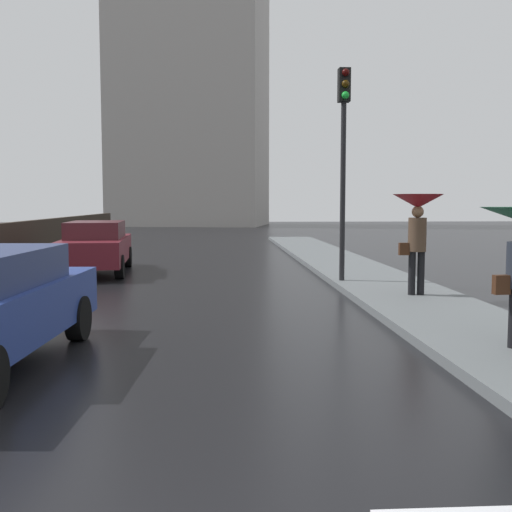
# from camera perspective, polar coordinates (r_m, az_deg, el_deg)

# --- Properties ---
(car_maroon_mid_road) EXTENTS (1.96, 4.63, 1.42)m
(car_maroon_mid_road) POSITION_cam_1_polar(r_m,az_deg,el_deg) (17.61, -14.48, 0.91)
(car_maroon_mid_road) COLOR maroon
(car_maroon_mid_road) RESTS_ON ground
(pedestrian_with_umbrella_far) EXTENTS (0.97, 0.97, 1.96)m
(pedestrian_with_umbrella_far) POSITION_cam_1_polar(r_m,az_deg,el_deg) (12.43, 14.64, 3.64)
(pedestrian_with_umbrella_far) COLOR black
(pedestrian_with_umbrella_far) RESTS_ON sidewalk_strip
(traffic_light) EXTENTS (0.26, 0.39, 4.82)m
(traffic_light) POSITION_cam_1_polar(r_m,az_deg,el_deg) (14.48, 8.07, 10.87)
(traffic_light) COLOR black
(traffic_light) RESTS_ON sidewalk_strip
(distant_tower) EXTENTS (13.80, 11.42, 26.70)m
(distant_tower) POSITION_cam_1_polar(r_m,az_deg,el_deg) (54.64, -6.04, 16.97)
(distant_tower) COLOR #9E9993
(distant_tower) RESTS_ON ground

